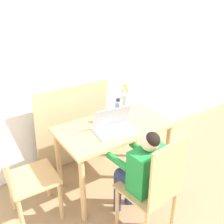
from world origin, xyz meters
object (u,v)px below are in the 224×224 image
(chair_spare, at_px, (14,163))
(chair_occupied, at_px, (154,188))
(water_bottle, at_px, (118,112))
(person_seated, at_px, (142,168))
(flower_vase, at_px, (125,102))
(laptop, at_px, (114,125))

(chair_spare, bearing_deg, chair_occupied, -127.79)
(chair_occupied, distance_m, water_bottle, 0.79)
(person_seated, height_order, water_bottle, water_bottle)
(person_seated, height_order, flower_vase, flower_vase)
(chair_occupied, xyz_separation_m, chair_spare, (-0.87, 0.72, 0.16))
(flower_vase, bearing_deg, chair_spare, -174.92)
(chair_spare, xyz_separation_m, flower_vase, (1.18, 0.11, 0.20))
(laptop, distance_m, water_bottle, 0.17)
(chair_occupied, distance_m, laptop, 0.66)
(person_seated, bearing_deg, flower_vase, -121.47)
(chair_occupied, xyz_separation_m, laptop, (0.02, 0.60, 0.28))
(chair_spare, distance_m, laptop, 0.91)
(laptop, relative_size, water_bottle, 1.54)
(chair_occupied, relative_size, person_seated, 0.99)
(chair_occupied, height_order, chair_spare, chair_spare)
(chair_occupied, height_order, water_bottle, water_bottle)
(laptop, height_order, water_bottle, water_bottle)
(person_seated, bearing_deg, water_bottle, -110.99)
(chair_occupied, distance_m, chair_spare, 1.14)
(chair_occupied, xyz_separation_m, flower_vase, (0.32, 0.83, 0.36))
(chair_spare, xyz_separation_m, water_bottle, (1.00, -0.02, 0.19))
(chair_spare, height_order, flower_vase, flower_vase)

